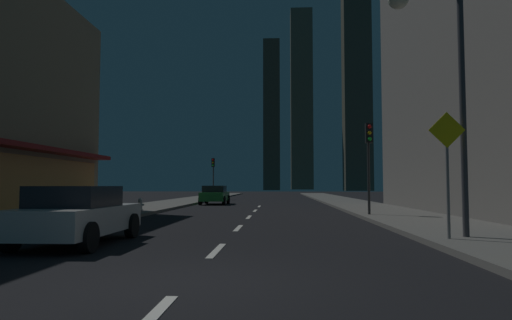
# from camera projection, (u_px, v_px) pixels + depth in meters

# --- Properties ---
(ground_plane) EXTENTS (78.00, 136.00, 0.10)m
(ground_plane) POSITION_uv_depth(u_px,v_px,m) (263.00, 203.00, 38.57)
(ground_plane) COLOR black
(sidewalk_right) EXTENTS (4.00, 76.00, 0.15)m
(sidewalk_right) POSITION_uv_depth(u_px,v_px,m) (344.00, 201.00, 38.21)
(sidewalk_right) COLOR #605E59
(sidewalk_right) RESTS_ON ground
(sidewalk_left) EXTENTS (4.00, 76.00, 0.15)m
(sidewalk_left) POSITION_uv_depth(u_px,v_px,m) (185.00, 201.00, 38.95)
(sidewalk_left) COLOR #605E59
(sidewalk_left) RESTS_ON ground
(lane_marking_center) EXTENTS (0.16, 28.20, 0.01)m
(lane_marking_center) POSITION_uv_depth(u_px,v_px,m) (244.00, 222.00, 17.64)
(lane_marking_center) COLOR silver
(lane_marking_center) RESTS_ON ground
(skyscraper_distant_tall) EXTENTS (5.23, 7.26, 47.82)m
(skyscraper_distant_tall) POSITION_uv_depth(u_px,v_px,m) (272.00, 115.00, 140.74)
(skyscraper_distant_tall) COLOR #454234
(skyscraper_distant_tall) RESTS_ON ground
(skyscraper_distant_mid) EXTENTS (8.08, 8.49, 67.54)m
(skyscraper_distant_mid) POSITION_uv_depth(u_px,v_px,m) (301.00, 100.00, 165.56)
(skyscraper_distant_mid) COLOR #5E5946
(skyscraper_distant_mid) RESTS_ON ground
(skyscraper_distant_short) EXTENTS (7.58, 5.74, 70.80)m
(skyscraper_distant_short) POSITION_uv_depth(u_px,v_px,m) (356.00, 64.00, 123.08)
(skyscraper_distant_short) COLOR #4C4839
(skyscraper_distant_short) RESTS_ON ground
(car_parked_near) EXTENTS (1.98, 4.24, 1.45)m
(car_parked_near) POSITION_uv_depth(u_px,v_px,m) (78.00, 215.00, 10.94)
(car_parked_near) COLOR silver
(car_parked_near) RESTS_ON ground
(car_parked_far) EXTENTS (1.98, 4.24, 1.45)m
(car_parked_far) POSITION_uv_depth(u_px,v_px,m) (215.00, 195.00, 34.08)
(car_parked_far) COLOR #1E722D
(car_parked_far) RESTS_ON ground
(fire_hydrant_far_left) EXTENTS (0.42, 0.30, 0.65)m
(fire_hydrant_far_left) POSITION_uv_depth(u_px,v_px,m) (140.00, 205.00, 23.10)
(fire_hydrant_far_left) COLOR #B2B2B2
(fire_hydrant_far_left) RESTS_ON sidewalk_left
(traffic_light_near_right) EXTENTS (0.32, 0.48, 4.20)m
(traffic_light_near_right) POSITION_uv_depth(u_px,v_px,m) (369.00, 148.00, 20.08)
(traffic_light_near_right) COLOR #2D2D2D
(traffic_light_near_right) RESTS_ON sidewalk_right
(traffic_light_far_left) EXTENTS (0.32, 0.48, 4.20)m
(traffic_light_far_left) POSITION_uv_depth(u_px,v_px,m) (213.00, 169.00, 45.93)
(traffic_light_far_left) COLOR #2D2D2D
(traffic_light_far_left) RESTS_ON sidewalk_left
(street_lamp_right) EXTENTS (1.96, 0.56, 6.58)m
(street_lamp_right) POSITION_uv_depth(u_px,v_px,m) (429.00, 49.00, 11.61)
(street_lamp_right) COLOR #38383D
(street_lamp_right) RESTS_ON sidewalk_right
(pedestrian_crossing_sign) EXTENTS (0.91, 0.08, 3.15)m
(pedestrian_crossing_sign) POSITION_uv_depth(u_px,v_px,m) (447.00, 163.00, 10.96)
(pedestrian_crossing_sign) COLOR slate
(pedestrian_crossing_sign) RESTS_ON sidewalk_right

